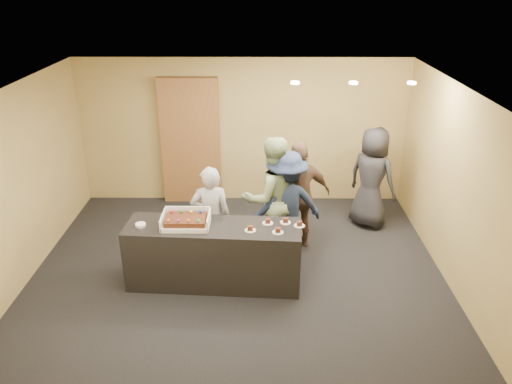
# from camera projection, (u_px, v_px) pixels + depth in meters

# --- Properties ---
(room) EXTENTS (6.04, 6.00, 2.70)m
(room) POSITION_uv_depth(u_px,v_px,m) (237.00, 185.00, 6.93)
(room) COLOR black
(room) RESTS_ON ground
(serving_counter) EXTENTS (2.44, 0.85, 0.90)m
(serving_counter) POSITION_uv_depth(u_px,v_px,m) (214.00, 254.00, 6.96)
(serving_counter) COLOR black
(serving_counter) RESTS_ON floor
(storage_cabinet) EXTENTS (1.08, 0.15, 2.37)m
(storage_cabinet) POSITION_uv_depth(u_px,v_px,m) (190.00, 142.00, 9.20)
(storage_cabinet) COLOR brown
(storage_cabinet) RESTS_ON floor
(cake_box) EXTENTS (0.64, 0.44, 0.19)m
(cake_box) POSITION_uv_depth(u_px,v_px,m) (186.00, 222.00, 6.79)
(cake_box) COLOR white
(cake_box) RESTS_ON serving_counter
(sheet_cake) EXTENTS (0.55, 0.38, 0.11)m
(sheet_cake) POSITION_uv_depth(u_px,v_px,m) (186.00, 219.00, 6.74)
(sheet_cake) COLOR #37180C
(sheet_cake) RESTS_ON cake_box
(plate_stack) EXTENTS (0.14, 0.14, 0.04)m
(plate_stack) POSITION_uv_depth(u_px,v_px,m) (141.00, 225.00, 6.77)
(plate_stack) COLOR white
(plate_stack) RESTS_ON serving_counter
(slice_a) EXTENTS (0.15, 0.15, 0.07)m
(slice_a) POSITION_uv_depth(u_px,v_px,m) (250.00, 229.00, 6.65)
(slice_a) COLOR white
(slice_a) RESTS_ON serving_counter
(slice_b) EXTENTS (0.15, 0.15, 0.07)m
(slice_b) POSITION_uv_depth(u_px,v_px,m) (268.00, 222.00, 6.84)
(slice_b) COLOR white
(slice_b) RESTS_ON serving_counter
(slice_c) EXTENTS (0.15, 0.15, 0.07)m
(slice_c) POSITION_uv_depth(u_px,v_px,m) (278.00, 231.00, 6.60)
(slice_c) COLOR white
(slice_c) RESTS_ON serving_counter
(slice_d) EXTENTS (0.15, 0.15, 0.07)m
(slice_d) POSITION_uv_depth(u_px,v_px,m) (285.00, 221.00, 6.86)
(slice_d) COLOR white
(slice_d) RESTS_ON serving_counter
(slice_e) EXTENTS (0.15, 0.15, 0.07)m
(slice_e) POSITION_uv_depth(u_px,v_px,m) (299.00, 224.00, 6.77)
(slice_e) COLOR white
(slice_e) RESTS_ON serving_counter
(person_server_grey) EXTENTS (0.62, 0.44, 1.59)m
(person_server_grey) POSITION_uv_depth(u_px,v_px,m) (211.00, 218.00, 7.24)
(person_server_grey) COLOR #A0A0A5
(person_server_grey) RESTS_ON floor
(person_sage_man) EXTENTS (1.13, 1.02, 1.90)m
(person_sage_man) POSITION_uv_depth(u_px,v_px,m) (271.00, 197.00, 7.51)
(person_sage_man) COLOR #8AA474
(person_sage_man) RESTS_ON floor
(person_navy_man) EXTENTS (1.22, 0.89, 1.70)m
(person_navy_man) POSITION_uv_depth(u_px,v_px,m) (287.00, 205.00, 7.50)
(person_navy_man) COLOR #1B263F
(person_navy_man) RESTS_ON floor
(person_brown_extra) EXTENTS (1.11, 0.72, 1.75)m
(person_brown_extra) POSITION_uv_depth(u_px,v_px,m) (299.00, 196.00, 7.75)
(person_brown_extra) COLOR brown
(person_brown_extra) RESTS_ON floor
(person_dark_suit) EXTENTS (1.01, 0.99, 1.75)m
(person_dark_suit) POSITION_uv_depth(u_px,v_px,m) (372.00, 178.00, 8.42)
(person_dark_suit) COLOR #252529
(person_dark_suit) RESTS_ON floor
(ceiling_spotlights) EXTENTS (1.72, 0.12, 0.03)m
(ceiling_spotlights) POSITION_uv_depth(u_px,v_px,m) (353.00, 83.00, 6.83)
(ceiling_spotlights) COLOR #FFEAC6
(ceiling_spotlights) RESTS_ON ceiling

